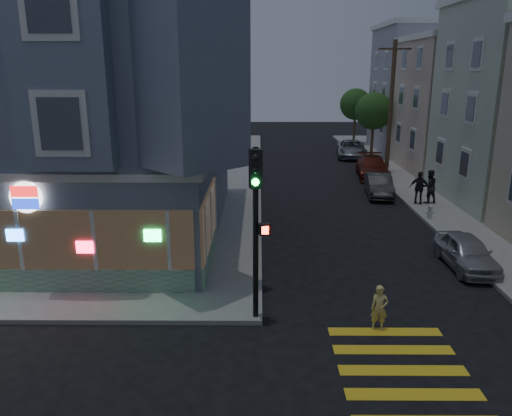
{
  "coord_description": "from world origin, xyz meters",
  "views": [
    {
      "loc": [
        2.9,
        -11.16,
        7.28
      ],
      "look_at": [
        2.79,
        5.05,
        2.73
      ],
      "focal_mm": 35.0,
      "sensor_mm": 36.0,
      "label": 1
    }
  ],
  "objects_px": {
    "parked_car_b": "(379,185)",
    "parked_car_d": "(351,149)",
    "pedestrian_b": "(420,188)",
    "pedestrian_a": "(429,186)",
    "parked_car_a": "(467,252)",
    "fire_hydrant": "(430,211)",
    "street_tree_near": "(374,111)",
    "traffic_signal": "(256,206)",
    "running_child": "(379,308)",
    "utility_pole": "(391,106)",
    "street_tree_far": "(356,104)",
    "parked_car_c": "(372,167)"
  },
  "relations": [
    {
      "from": "parked_car_b",
      "to": "parked_car_d",
      "type": "height_order",
      "value": "parked_car_d"
    },
    {
      "from": "pedestrian_b",
      "to": "parked_car_b",
      "type": "xyz_separation_m",
      "value": [
        -1.64,
        2.29,
        -0.39
      ]
    },
    {
      "from": "pedestrian_b",
      "to": "parked_car_b",
      "type": "distance_m",
      "value": 2.85
    },
    {
      "from": "pedestrian_a",
      "to": "pedestrian_b",
      "type": "bearing_deg",
      "value": 7.69
    },
    {
      "from": "parked_car_a",
      "to": "fire_hydrant",
      "type": "xyz_separation_m",
      "value": [
        0.6,
        5.94,
        -0.11
      ]
    },
    {
      "from": "street_tree_near",
      "to": "parked_car_a",
      "type": "bearing_deg",
      "value": -93.65
    },
    {
      "from": "traffic_signal",
      "to": "fire_hydrant",
      "type": "height_order",
      "value": "traffic_signal"
    },
    {
      "from": "running_child",
      "to": "pedestrian_a",
      "type": "height_order",
      "value": "pedestrian_a"
    },
    {
      "from": "pedestrian_b",
      "to": "parked_car_d",
      "type": "height_order",
      "value": "pedestrian_b"
    },
    {
      "from": "utility_pole",
      "to": "parked_car_a",
      "type": "bearing_deg",
      "value": -94.24
    },
    {
      "from": "street_tree_far",
      "to": "traffic_signal",
      "type": "xyz_separation_m",
      "value": [
        -9.38,
        -35.83,
        -0.35
      ]
    },
    {
      "from": "parked_car_d",
      "to": "street_tree_far",
      "type": "bearing_deg",
      "value": 85.18
    },
    {
      "from": "street_tree_far",
      "to": "parked_car_b",
      "type": "bearing_deg",
      "value": -96.25
    },
    {
      "from": "fire_hydrant",
      "to": "parked_car_b",
      "type": "bearing_deg",
      "value": 104.87
    },
    {
      "from": "street_tree_far",
      "to": "pedestrian_a",
      "type": "relative_size",
      "value": 2.9
    },
    {
      "from": "street_tree_near",
      "to": "street_tree_far",
      "type": "xyz_separation_m",
      "value": [
        0.0,
        8.0,
        0.0
      ]
    },
    {
      "from": "pedestrian_b",
      "to": "parked_car_c",
      "type": "height_order",
      "value": "pedestrian_b"
    },
    {
      "from": "street_tree_far",
      "to": "traffic_signal",
      "type": "bearing_deg",
      "value": -104.67
    },
    {
      "from": "pedestrian_a",
      "to": "parked_car_c",
      "type": "xyz_separation_m",
      "value": [
        -1.49,
        7.25,
        -0.34
      ]
    },
    {
      "from": "utility_pole",
      "to": "parked_car_d",
      "type": "xyz_separation_m",
      "value": [
        -1.3,
        6.86,
        -4.08
      ]
    },
    {
      "from": "street_tree_near",
      "to": "parked_car_b",
      "type": "height_order",
      "value": "street_tree_near"
    },
    {
      "from": "street_tree_far",
      "to": "parked_car_a",
      "type": "xyz_separation_m",
      "value": [
        -1.5,
        -31.53,
        -3.31
      ]
    },
    {
      "from": "parked_car_a",
      "to": "fire_hydrant",
      "type": "bearing_deg",
      "value": 83.82
    },
    {
      "from": "running_child",
      "to": "pedestrian_b",
      "type": "xyz_separation_m",
      "value": [
        5.25,
        13.4,
        0.37
      ]
    },
    {
      "from": "fire_hydrant",
      "to": "parked_car_a",
      "type": "bearing_deg",
      "value": -95.77
    },
    {
      "from": "street_tree_near",
      "to": "running_child",
      "type": "xyz_separation_m",
      "value": [
        -5.86,
        -28.2,
        -3.26
      ]
    },
    {
      "from": "utility_pole",
      "to": "pedestrian_b",
      "type": "bearing_deg",
      "value": -92.63
    },
    {
      "from": "street_tree_far",
      "to": "parked_car_b",
      "type": "distance_m",
      "value": 20.89
    },
    {
      "from": "parked_car_a",
      "to": "parked_car_d",
      "type": "relative_size",
      "value": 0.72
    },
    {
      "from": "street_tree_near",
      "to": "running_child",
      "type": "relative_size",
      "value": 3.91
    },
    {
      "from": "parked_car_d",
      "to": "fire_hydrant",
      "type": "bearing_deg",
      "value": -81.08
    },
    {
      "from": "running_child",
      "to": "parked_car_d",
      "type": "relative_size",
      "value": 0.26
    },
    {
      "from": "pedestrian_a",
      "to": "parked_car_a",
      "type": "relative_size",
      "value": 0.5
    },
    {
      "from": "traffic_signal",
      "to": "pedestrian_a",
      "type": "bearing_deg",
      "value": 42.27
    },
    {
      "from": "pedestrian_a",
      "to": "parked_car_b",
      "type": "relative_size",
      "value": 0.46
    },
    {
      "from": "street_tree_far",
      "to": "parked_car_c",
      "type": "bearing_deg",
      "value": -95.59
    },
    {
      "from": "street_tree_far",
      "to": "parked_car_a",
      "type": "relative_size",
      "value": 1.44
    },
    {
      "from": "utility_pole",
      "to": "parked_car_a",
      "type": "height_order",
      "value": "utility_pole"
    },
    {
      "from": "running_child",
      "to": "traffic_signal",
      "type": "relative_size",
      "value": 0.27
    },
    {
      "from": "utility_pole",
      "to": "parked_car_d",
      "type": "height_order",
      "value": "utility_pole"
    },
    {
      "from": "running_child",
      "to": "parked_car_a",
      "type": "bearing_deg",
      "value": 51.18
    },
    {
      "from": "pedestrian_a",
      "to": "parked_car_a",
      "type": "height_order",
      "value": "pedestrian_a"
    },
    {
      "from": "street_tree_far",
      "to": "parked_car_d",
      "type": "height_order",
      "value": "street_tree_far"
    },
    {
      "from": "running_child",
      "to": "parked_car_a",
      "type": "height_order",
      "value": "running_child"
    },
    {
      "from": "utility_pole",
      "to": "street_tree_far",
      "type": "height_order",
      "value": "utility_pole"
    },
    {
      "from": "street_tree_near",
      "to": "parked_car_c",
      "type": "distance_m",
      "value": 8.13
    },
    {
      "from": "parked_car_a",
      "to": "fire_hydrant",
      "type": "height_order",
      "value": "parked_car_a"
    },
    {
      "from": "utility_pole",
      "to": "parked_car_a",
      "type": "relative_size",
      "value": 2.44
    },
    {
      "from": "parked_car_a",
      "to": "parked_car_b",
      "type": "bearing_deg",
      "value": 93.47
    },
    {
      "from": "pedestrian_b",
      "to": "traffic_signal",
      "type": "relative_size",
      "value": 0.35
    }
  ]
}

